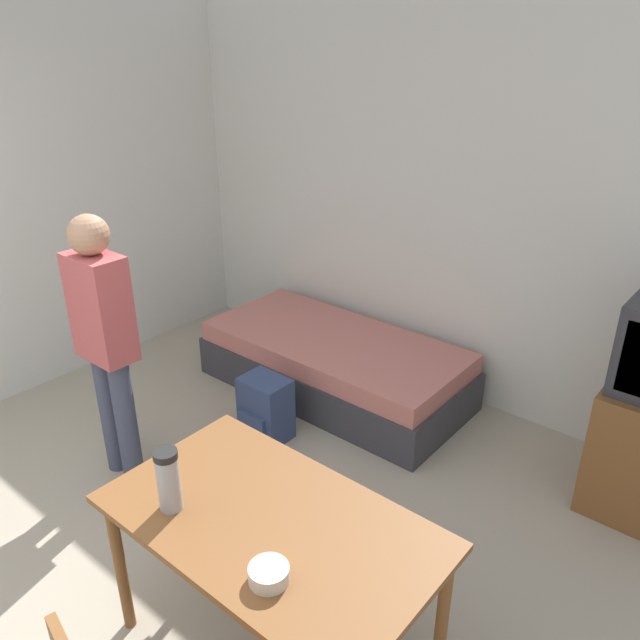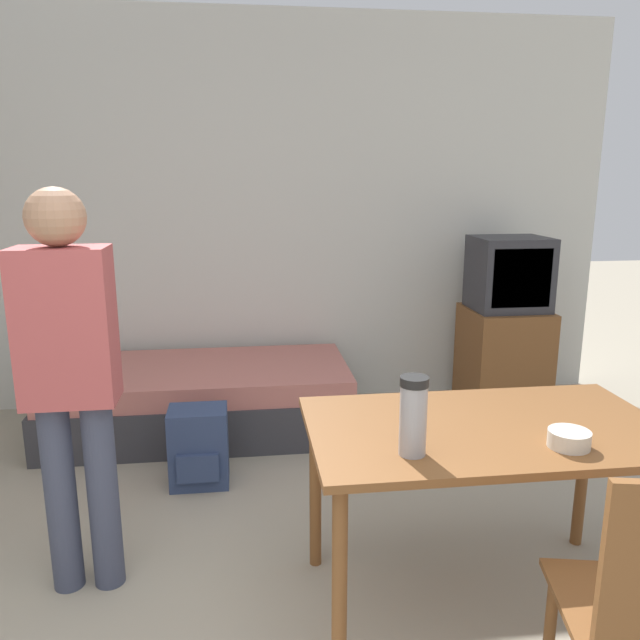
# 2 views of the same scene
# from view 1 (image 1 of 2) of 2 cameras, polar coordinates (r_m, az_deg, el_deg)

# --- Properties ---
(wall_back) EXTENTS (5.17, 0.06, 2.70)m
(wall_back) POSITION_cam_1_polar(r_m,az_deg,el_deg) (4.39, 9.63, 10.50)
(wall_back) COLOR silver
(wall_back) RESTS_ON ground_plane
(wall_left) EXTENTS (0.06, 4.34, 2.70)m
(wall_left) POSITION_cam_1_polar(r_m,az_deg,el_deg) (4.81, -24.81, 9.81)
(wall_left) COLOR silver
(wall_left) RESTS_ON ground_plane
(daybed) EXTENTS (1.93, 0.91, 0.43)m
(daybed) POSITION_cam_1_polar(r_m,az_deg,el_deg) (4.55, 1.34, -4.08)
(daybed) COLOR #333338
(daybed) RESTS_ON ground_plane
(dining_table) EXTENTS (1.31, 0.76, 0.74)m
(dining_table) POSITION_cam_1_polar(r_m,az_deg,el_deg) (2.55, -4.52, -19.09)
(dining_table) COLOR brown
(dining_table) RESTS_ON ground_plane
(person_standing) EXTENTS (0.34, 0.21, 1.59)m
(person_standing) POSITION_cam_1_polar(r_m,az_deg,el_deg) (3.58, -19.08, -1.28)
(person_standing) COLOR #3D4256
(person_standing) RESTS_ON ground_plane
(thermos_flask) EXTENTS (0.09, 0.09, 0.27)m
(thermos_flask) POSITION_cam_1_polar(r_m,az_deg,el_deg) (2.50, -13.72, -13.80)
(thermos_flask) COLOR #99999E
(thermos_flask) RESTS_ON dining_table
(mate_bowl) EXTENTS (0.14, 0.14, 0.06)m
(mate_bowl) POSITION_cam_1_polar(r_m,az_deg,el_deg) (2.26, -4.70, -22.14)
(mate_bowl) COLOR beige
(mate_bowl) RESTS_ON dining_table
(backpack) EXTENTS (0.31, 0.26, 0.43)m
(backpack) POSITION_cam_1_polar(r_m,az_deg,el_deg) (4.07, -5.01, -8.08)
(backpack) COLOR navy
(backpack) RESTS_ON ground_plane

